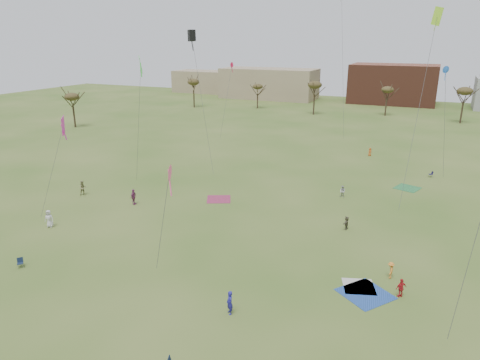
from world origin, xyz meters
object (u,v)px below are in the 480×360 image
at_px(flyer_near_right, 230,303).
at_px(camp_chair_right, 431,175).
at_px(flyer_near_left, 49,219).
at_px(spectator_fore_a, 401,288).
at_px(camp_chair_left, 21,265).

xyz_separation_m(flyer_near_right, camp_chair_right, (12.91, 42.71, -0.67)).
xyz_separation_m(flyer_near_left, spectator_fore_a, (36.20, 1.31, -0.17)).
bearing_deg(camp_chair_right, flyer_near_left, -70.08).
xyz_separation_m(flyer_near_left, flyer_near_right, (24.71, -6.23, -0.04)).
distance_m(flyer_near_right, camp_chair_right, 44.62).
bearing_deg(flyer_near_right, spectator_fore_a, 77.28).
distance_m(flyer_near_right, camp_chair_left, 20.24).
bearing_deg(flyer_near_right, camp_chair_right, 117.19).
relative_size(flyer_near_right, camp_chair_right, 2.14).
height_order(flyer_near_right, spectator_fore_a, flyer_near_right).
relative_size(flyer_near_right, camp_chair_left, 2.14).
height_order(flyer_near_left, spectator_fore_a, flyer_near_left).
xyz_separation_m(camp_chair_left, camp_chair_right, (33.09, 44.12, 0.00)).
bearing_deg(camp_chair_right, camp_chair_left, -61.07).
relative_size(spectator_fore_a, camp_chair_right, 1.85).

